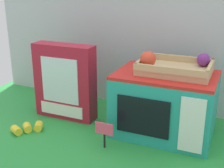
# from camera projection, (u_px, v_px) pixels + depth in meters

# --- Properties ---
(ground_plane) EXTENTS (1.70, 1.70, 0.00)m
(ground_plane) POSITION_uv_depth(u_px,v_px,m) (131.00, 124.00, 1.31)
(ground_plane) COLOR green
(ground_plane) RESTS_ON ground
(display_back_panel) EXTENTS (1.61, 0.03, 0.72)m
(display_back_panel) POSITION_uv_depth(u_px,v_px,m) (149.00, 32.00, 1.39)
(display_back_panel) COLOR #B7BABF
(display_back_panel) RESTS_ON ground
(toy_microwave) EXTENTS (0.38, 0.26, 0.25)m
(toy_microwave) POSITION_uv_depth(u_px,v_px,m) (164.00, 104.00, 1.20)
(toy_microwave) COLOR teal
(toy_microwave) RESTS_ON ground
(food_groups_crate) EXTENTS (0.26, 0.19, 0.08)m
(food_groups_crate) POSITION_uv_depth(u_px,v_px,m) (174.00, 67.00, 1.15)
(food_groups_crate) COLOR tan
(food_groups_crate) RESTS_ON toy_microwave
(cookie_set_box) EXTENTS (0.27, 0.08, 0.33)m
(cookie_set_box) POSITION_uv_depth(u_px,v_px,m) (65.00, 82.00, 1.33)
(cookie_set_box) COLOR #B2192D
(cookie_set_box) RESTS_ON ground
(price_sign) EXTENTS (0.07, 0.01, 0.10)m
(price_sign) POSITION_uv_depth(u_px,v_px,m) (104.00, 131.00, 1.11)
(price_sign) COLOR black
(price_sign) RESTS_ON ground
(loose_toy_banana) EXTENTS (0.11, 0.11, 0.03)m
(loose_toy_banana) POSITION_uv_depth(u_px,v_px,m) (28.00, 128.00, 1.24)
(loose_toy_banana) COLOR yellow
(loose_toy_banana) RESTS_ON ground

